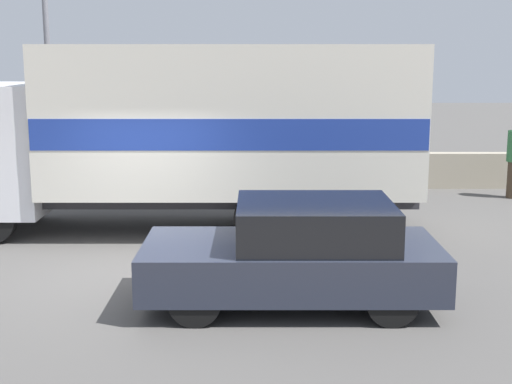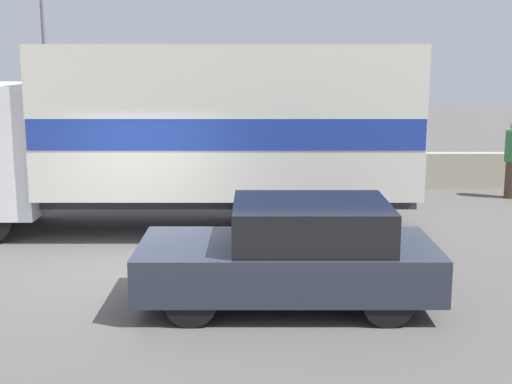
% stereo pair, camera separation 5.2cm
% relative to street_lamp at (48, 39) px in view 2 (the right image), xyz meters
% --- Properties ---
extents(ground_plane, '(80.00, 80.00, 0.00)m').
position_rel_street_lamp_xyz_m(ground_plane, '(3.16, -6.92, -3.77)').
color(ground_plane, '#514F4C').
extents(stone_wall_backdrop, '(60.00, 0.35, 0.91)m').
position_rel_street_lamp_xyz_m(stone_wall_backdrop, '(3.16, 0.53, -3.31)').
color(stone_wall_backdrop, '#A39984').
rests_on(stone_wall_backdrop, ground_plane).
extents(street_lamp, '(0.56, 0.28, 6.46)m').
position_rel_street_lamp_xyz_m(street_lamp, '(0.00, 0.00, 0.00)').
color(street_lamp, slate).
rests_on(street_lamp, ground_plane).
extents(box_truck, '(8.76, 2.58, 3.58)m').
position_rel_street_lamp_xyz_m(box_truck, '(4.00, -3.94, -1.76)').
color(box_truck, silver).
rests_on(box_truck, ground_plane).
extents(car_hatchback, '(4.04, 1.88, 1.44)m').
position_rel_street_lamp_xyz_m(car_hatchback, '(5.64, -8.20, -3.04)').
color(car_hatchback, '#282D3D').
rests_on(car_hatchback, ground_plane).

